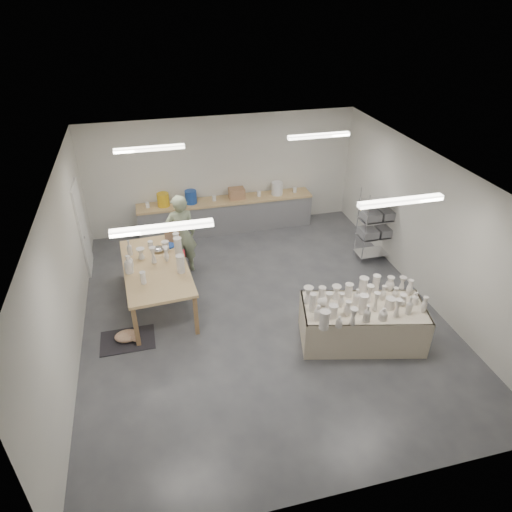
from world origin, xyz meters
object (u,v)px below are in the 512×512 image
object	(u,v)px
drying_table	(361,321)
work_table	(157,262)
red_stool	(182,254)
potter	(181,234)

from	to	relation	value
drying_table	work_table	xyz separation A→B (m)	(-3.52, 2.20, 0.49)
drying_table	red_stool	bearing A→B (deg)	143.35
work_table	red_stool	size ratio (longest dim) A/B	6.85
work_table	potter	world-z (taller)	potter
work_table	potter	bearing A→B (deg)	56.49
red_stool	drying_table	bearing A→B (deg)	-50.05
drying_table	potter	world-z (taller)	potter
drying_table	potter	size ratio (longest dim) A/B	1.26
work_table	potter	size ratio (longest dim) A/B	1.35
potter	red_stool	world-z (taller)	potter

